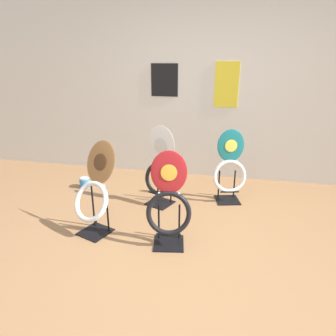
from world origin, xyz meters
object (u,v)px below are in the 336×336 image
(toilet_seat_display_white_plain, at_px, (160,170))
(toilet_seat_display_woodgrain, at_px, (94,194))
(toilet_seat_display_crimson_swirl, at_px, (169,205))
(toilet_seat_display_teal_sax, at_px, (230,171))
(paint_can, at_px, (84,182))

(toilet_seat_display_white_plain, distance_m, toilet_seat_display_woodgrain, 0.89)
(toilet_seat_display_crimson_swirl, xyz_separation_m, toilet_seat_display_teal_sax, (0.51, 1.07, -0.01))
(toilet_seat_display_woodgrain, bearing_deg, toilet_seat_display_white_plain, 58.07)
(toilet_seat_display_crimson_swirl, distance_m, paint_can, 1.80)
(toilet_seat_display_crimson_swirl, distance_m, toilet_seat_display_teal_sax, 1.19)
(toilet_seat_display_white_plain, distance_m, toilet_seat_display_crimson_swirl, 0.87)
(toilet_seat_display_white_plain, relative_size, paint_can, 6.64)
(toilet_seat_display_white_plain, height_order, toilet_seat_display_teal_sax, toilet_seat_display_white_plain)
(toilet_seat_display_woodgrain, height_order, paint_can, toilet_seat_display_woodgrain)
(toilet_seat_display_white_plain, height_order, toilet_seat_display_woodgrain, toilet_seat_display_white_plain)
(toilet_seat_display_woodgrain, distance_m, paint_can, 1.25)
(toilet_seat_display_crimson_swirl, bearing_deg, toilet_seat_display_white_plain, 109.52)
(toilet_seat_display_crimson_swirl, bearing_deg, paint_can, 142.89)
(toilet_seat_display_white_plain, xyz_separation_m, toilet_seat_display_crimson_swirl, (0.29, -0.82, -0.03))
(toilet_seat_display_white_plain, bearing_deg, toilet_seat_display_teal_sax, 17.68)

